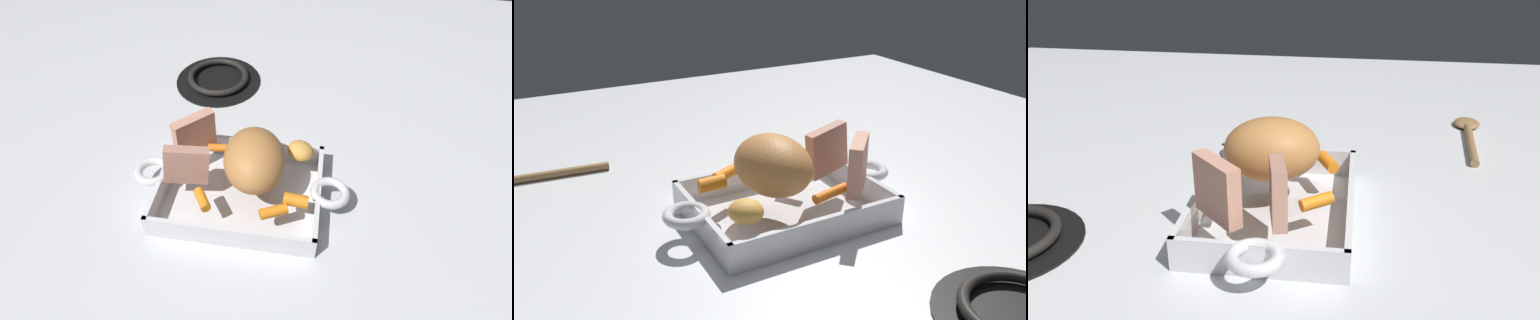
{
  "view_description": "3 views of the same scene",
  "coord_description": "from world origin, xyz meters",
  "views": [
    {
      "loc": [
        0.11,
        -0.49,
        0.62
      ],
      "look_at": [
        0.03,
        0.01,
        0.09
      ],
      "focal_mm": 30.29,
      "sensor_mm": 36.0,
      "label": 1
    },
    {
      "loc": [
        0.37,
        0.63,
        0.41
      ],
      "look_at": [
        0.01,
        -0.03,
        0.09
      ],
      "focal_mm": 37.17,
      "sensor_mm": 36.0,
      "label": 2
    },
    {
      "loc": [
        -0.68,
        -0.1,
        0.41
      ],
      "look_at": [
        0.0,
        -0.01,
        0.09
      ],
      "focal_mm": 39.18,
      "sensor_mm": 36.0,
      "label": 3
    }
  ],
  "objects": [
    {
      "name": "pork_roast",
      "position": [
        0.03,
        0.01,
        0.09
      ],
      "size": [
        0.12,
        0.15,
        0.09
      ],
      "primitive_type": "ellipsoid",
      "rotation": [
        0.0,
        0.0,
        4.87
      ],
      "color": "#B8783E",
      "rests_on": "roasting_dish"
    },
    {
      "name": "roasting_dish",
      "position": [
        0.0,
        0.0,
        0.02
      ],
      "size": [
        0.39,
        0.22,
        0.05
      ],
      "color": "silver",
      "rests_on": "ground_plane"
    },
    {
      "name": "roast_slice_thick",
      "position": [
        -0.09,
        0.06,
        0.09
      ],
      "size": [
        0.07,
        0.07,
        0.08
      ],
      "primitive_type": "cube",
      "rotation": [
        -0.01,
        0.0,
        5.51
      ],
      "color": "tan",
      "rests_on": "roasting_dish"
    },
    {
      "name": "ground_plane",
      "position": [
        0.0,
        0.0,
        0.0
      ],
      "size": [
        1.77,
        1.77,
        0.0
      ],
      "primitive_type": "plane",
      "color": "silver"
    },
    {
      "name": "roast_slice_outer",
      "position": [
        -0.09,
        -0.02,
        0.09
      ],
      "size": [
        0.09,
        0.04,
        0.08
      ],
      "primitive_type": "cube",
      "rotation": [
        0.12,
        0.0,
        1.78
      ],
      "color": "tan",
      "rests_on": "roasting_dish"
    },
    {
      "name": "baby_carrot_northwest",
      "position": [
        -0.05,
        -0.06,
        0.06
      ],
      "size": [
        0.04,
        0.05,
        0.02
      ],
      "primitive_type": "cylinder",
      "rotation": [
        1.65,
        0.0,
        3.69
      ],
      "color": "orange",
      "rests_on": "roasting_dish"
    },
    {
      "name": "baby_carrot_northeast",
      "position": [
        0.07,
        -0.07,
        0.06
      ],
      "size": [
        0.05,
        0.04,
        0.02
      ],
      "primitive_type": "cylinder",
      "rotation": [
        1.57,
        0.0,
        5.17
      ],
      "color": "orange",
      "rests_on": "roasting_dish"
    },
    {
      "name": "serving_spoon",
      "position": [
        0.34,
        -0.32,
        0.01
      ],
      "size": [
        0.22,
        0.05,
        0.01
      ],
      "rotation": [
        0.0,
        0.0,
        6.2
      ],
      "color": "olive",
      "rests_on": "ground_plane"
    },
    {
      "name": "baby_carrot_southeast",
      "position": [
        0.1,
        -0.04,
        0.06
      ],
      "size": [
        0.04,
        0.02,
        0.02
      ],
      "primitive_type": "cylinder",
      "rotation": [
        1.62,
        0.0,
        1.52
      ],
      "color": "orange",
      "rests_on": "roasting_dish"
    },
    {
      "name": "potato_halved",
      "position": [
        0.1,
        0.07,
        0.07
      ],
      "size": [
        0.07,
        0.06,
        0.03
      ],
      "primitive_type": "ellipsoid",
      "rotation": [
        0.0,
        0.0,
        2.49
      ],
      "color": "gold",
      "rests_on": "roasting_dish"
    },
    {
      "name": "baby_carrot_short",
      "position": [
        -0.04,
        0.06,
        0.06
      ],
      "size": [
        0.06,
        0.02,
        0.02
      ],
      "primitive_type": "cylinder",
      "rotation": [
        1.62,
        0.0,
        1.72
      ],
      "color": "orange",
      "rests_on": "roasting_dish"
    }
  ]
}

